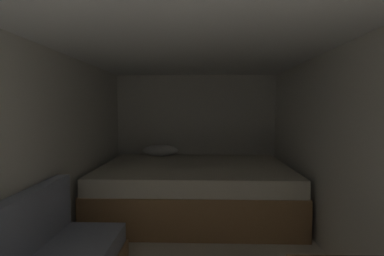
% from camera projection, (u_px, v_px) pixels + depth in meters
% --- Properties ---
extents(wall_back, '(2.77, 0.05, 2.02)m').
position_uv_depth(wall_back, '(196.00, 135.00, 4.97)').
color(wall_back, silver).
rests_on(wall_back, ground).
extents(wall_left, '(0.05, 5.13, 2.02)m').
position_uv_depth(wall_left, '(28.00, 162.00, 2.43)').
color(wall_left, silver).
rests_on(wall_left, ground).
extents(wall_right, '(0.05, 5.13, 2.02)m').
position_uv_depth(wall_right, '(358.00, 164.00, 2.35)').
color(wall_right, silver).
rests_on(wall_right, ground).
extents(ceiling_slab, '(2.77, 5.13, 0.05)m').
position_uv_depth(ceiling_slab, '(190.00, 34.00, 2.32)').
color(ceiling_slab, white).
rests_on(ceiling_slab, wall_left).
extents(bed, '(2.55, 1.82, 0.87)m').
position_uv_depth(bed, '(194.00, 189.00, 4.04)').
color(bed, '#9E7247').
rests_on(bed, ground).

